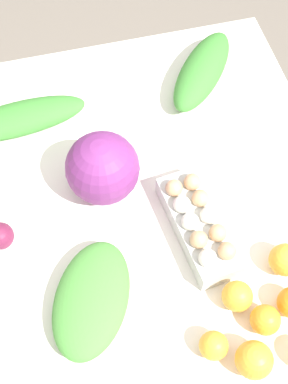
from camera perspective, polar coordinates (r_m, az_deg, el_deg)
ground_plane at (r=2.07m, az=0.00°, el=-10.62°), size 8.00×8.00×0.00m
dining_table at (r=1.49m, az=0.00°, el=-2.28°), size 1.14×1.03×0.73m
cabbage_purple at (r=1.34m, az=-4.45°, el=2.56°), size 0.19×0.19×0.19m
egg_carton at (r=1.32m, az=5.84°, el=-3.42°), size 0.31×0.14×0.09m
greens_bunch_chard at (r=1.55m, az=-13.15°, el=7.63°), size 0.14×0.38×0.07m
greens_bunch_scallion at (r=1.25m, az=-5.62°, el=-11.28°), size 0.33×0.28×0.08m
greens_bunch_beet_tops at (r=1.62m, az=6.21°, el=12.75°), size 0.33×0.30×0.09m
beet_root at (r=1.36m, az=-15.11°, el=-4.55°), size 0.07×0.07×0.07m
orange_0 at (r=1.26m, az=12.81°, el=-13.16°), size 0.07×0.07×0.07m
orange_1 at (r=1.27m, az=9.92°, el=-10.89°), size 0.07×0.07×0.07m
orange_4 at (r=1.32m, az=14.85°, el=-7.00°), size 0.08×0.08×0.08m
orange_5 at (r=1.23m, az=11.67°, el=-17.14°), size 0.08×0.08×0.08m
orange_6 at (r=1.23m, az=7.44°, el=-15.93°), size 0.07×0.07×0.07m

